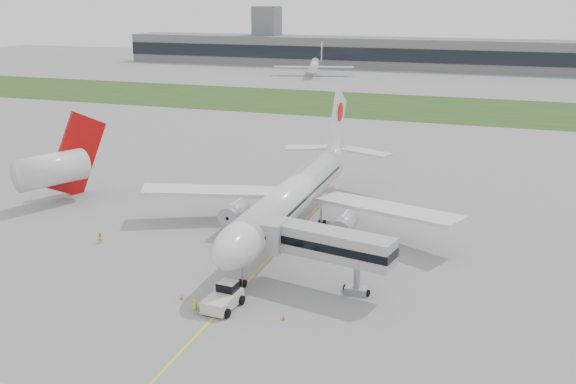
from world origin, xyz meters
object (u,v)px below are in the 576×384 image
(pushback_tug, at_px, (224,297))
(neighbor_aircraft, at_px, (55,167))
(ground_crew_near, at_px, (195,306))
(jet_bridge, at_px, (321,243))
(airliner, at_px, (296,193))

(pushback_tug, bearing_deg, neighbor_aircraft, 152.63)
(ground_crew_near, bearing_deg, jet_bridge, -173.49)
(pushback_tug, relative_size, neighbor_aircraft, 0.28)
(jet_bridge, bearing_deg, ground_crew_near, -124.84)
(pushback_tug, bearing_deg, jet_bridge, 47.26)
(pushback_tug, height_order, jet_bridge, jet_bridge)
(pushback_tug, relative_size, ground_crew_near, 3.10)
(jet_bridge, xyz_separation_m, neighbor_aircraft, (-49.87, 17.18, 0.44))
(jet_bridge, bearing_deg, airliner, 128.44)
(airliner, relative_size, jet_bridge, 3.30)
(airliner, xyz_separation_m, jet_bridge, (8.73, -17.13, -0.14))
(pushback_tug, relative_size, jet_bridge, 0.32)
(airliner, height_order, ground_crew_near, airliner)
(jet_bridge, xyz_separation_m, ground_crew_near, (-10.99, -10.51, -4.68))
(airliner, xyz_separation_m, pushback_tug, (0.07, -25.23, -4.48))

